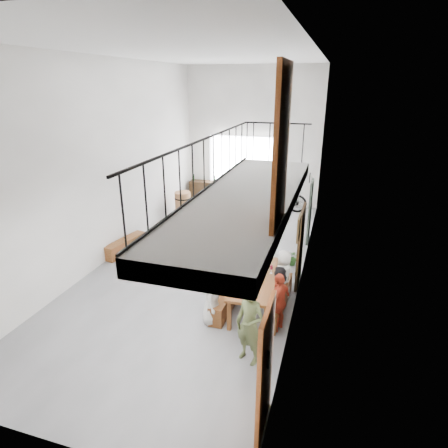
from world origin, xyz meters
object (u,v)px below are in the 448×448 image
(bench_inner, at_px, (229,296))
(tasting_table, at_px, (256,280))
(side_bench, at_px, (126,246))
(oak_barrel, at_px, (183,204))
(host_standing, at_px, (250,325))
(serving_counter, at_px, (210,192))
(bicycle_near, at_px, (267,198))

(bench_inner, bearing_deg, tasting_table, 6.60)
(tasting_table, relative_size, side_bench, 1.48)
(bench_inner, bearing_deg, side_bench, 156.25)
(side_bench, bearing_deg, oak_barrel, 84.66)
(host_standing, bearing_deg, side_bench, 166.72)
(serving_counter, xyz_separation_m, host_standing, (3.92, -9.17, 0.33))
(side_bench, distance_m, serving_counter, 5.71)
(serving_counter, bearing_deg, host_standing, -69.00)
(side_bench, relative_size, host_standing, 0.98)
(serving_counter, bearing_deg, bicycle_near, -11.20)
(side_bench, height_order, bicycle_near, bicycle_near)
(serving_counter, relative_size, host_standing, 1.09)
(bench_inner, bearing_deg, serving_counter, 114.17)
(bench_inner, xyz_separation_m, oak_barrel, (-3.44, 5.51, 0.24))
(oak_barrel, distance_m, bicycle_near, 3.37)
(bench_inner, height_order, side_bench, bench_inner)
(serving_counter, height_order, bicycle_near, bicycle_near)
(host_standing, xyz_separation_m, bicycle_near, (-1.33, 8.76, -0.29))
(host_standing, bearing_deg, tasting_table, 122.68)
(host_standing, bearing_deg, bench_inner, 141.31)
(side_bench, relative_size, oak_barrel, 1.65)
(bicycle_near, bearing_deg, tasting_table, -151.96)
(bench_inner, height_order, serving_counter, serving_counter)
(oak_barrel, xyz_separation_m, serving_counter, (0.41, 1.98, -0.02))
(bench_inner, relative_size, side_bench, 1.26)
(serving_counter, bearing_deg, tasting_table, -66.04)
(side_bench, xyz_separation_m, oak_barrel, (0.34, 3.68, 0.25))
(tasting_table, relative_size, bicycle_near, 1.21)
(bench_inner, bearing_deg, host_standing, -60.32)
(side_bench, height_order, serving_counter, serving_counter)
(side_bench, xyz_separation_m, host_standing, (4.67, -3.52, 0.56))
(tasting_table, xyz_separation_m, host_standing, (0.27, -1.73, 0.07))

